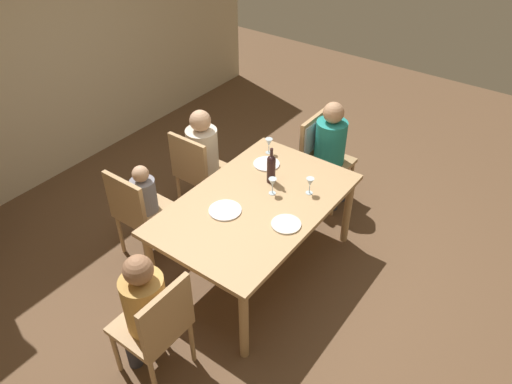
{
  "coord_description": "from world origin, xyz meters",
  "views": [
    {
      "loc": [
        -2.49,
        -1.83,
        3.22
      ],
      "look_at": [
        0.0,
        0.0,
        0.85
      ],
      "focal_mm": 34.19,
      "sensor_mm": 36.0,
      "label": 1
    }
  ],
  "objects_px": {
    "person_child_small": "(147,201)",
    "wine_bottle_tall_green": "(271,168)",
    "chair_far_right": "(198,169)",
    "person_man_bearded": "(143,306)",
    "chair_far_left": "(138,210)",
    "dinner_plate_host": "(266,164)",
    "chair_left_end": "(157,325)",
    "wine_glass_near_right": "(269,143)",
    "person_woman_host": "(332,147)",
    "wine_glass_centre": "(273,183)",
    "wine_glass_near_left": "(310,183)",
    "dinner_plate_guest_right": "(286,224)",
    "person_man_guest": "(205,154)",
    "dining_table": "(256,209)",
    "chair_right_end": "(319,148)",
    "dinner_plate_guest_left": "(225,210)"
  },
  "relations": [
    {
      "from": "chair_right_end",
      "to": "wine_glass_near_left",
      "type": "distance_m",
      "value": 1.0
    },
    {
      "from": "person_woman_host",
      "to": "wine_glass_centre",
      "type": "distance_m",
      "value": 1.08
    },
    {
      "from": "chair_left_end",
      "to": "wine_glass_near_right",
      "type": "distance_m",
      "value": 1.97
    },
    {
      "from": "person_child_small",
      "to": "wine_bottle_tall_green",
      "type": "height_order",
      "value": "wine_bottle_tall_green"
    },
    {
      "from": "dining_table",
      "to": "person_child_small",
      "type": "xyz_separation_m",
      "value": [
        -0.36,
        0.92,
        -0.11
      ]
    },
    {
      "from": "wine_glass_centre",
      "to": "wine_glass_near_right",
      "type": "height_order",
      "value": "same"
    },
    {
      "from": "person_man_bearded",
      "to": "dinner_plate_host",
      "type": "bearing_deg",
      "value": 7.14
    },
    {
      "from": "chair_left_end",
      "to": "person_child_small",
      "type": "distance_m",
      "value": 1.33
    },
    {
      "from": "wine_glass_centre",
      "to": "chair_left_end",
      "type": "bearing_deg",
      "value": -178.17
    },
    {
      "from": "chair_left_end",
      "to": "person_woman_host",
      "type": "bearing_deg",
      "value": 1.42
    },
    {
      "from": "person_man_bearded",
      "to": "person_child_small",
      "type": "distance_m",
      "value": 1.25
    },
    {
      "from": "person_man_guest",
      "to": "wine_glass_near_left",
      "type": "distance_m",
      "value": 1.22
    },
    {
      "from": "person_woman_host",
      "to": "chair_far_left",
      "type": "bearing_deg",
      "value": -28.95
    },
    {
      "from": "chair_right_end",
      "to": "dinner_plate_guest_left",
      "type": "distance_m",
      "value": 1.48
    },
    {
      "from": "person_woman_host",
      "to": "person_child_small",
      "type": "distance_m",
      "value": 1.86
    },
    {
      "from": "dining_table",
      "to": "person_man_bearded",
      "type": "height_order",
      "value": "person_man_bearded"
    },
    {
      "from": "dining_table",
      "to": "chair_right_end",
      "type": "relative_size",
      "value": 1.86
    },
    {
      "from": "chair_far_left",
      "to": "dinner_plate_host",
      "type": "height_order",
      "value": "chair_far_left"
    },
    {
      "from": "dining_table",
      "to": "chair_left_end",
      "type": "relative_size",
      "value": 1.86
    },
    {
      "from": "person_child_small",
      "to": "dinner_plate_guest_right",
      "type": "relative_size",
      "value": 4.02
    },
    {
      "from": "chair_far_left",
      "to": "person_man_bearded",
      "type": "distance_m",
      "value": 1.18
    },
    {
      "from": "chair_far_right",
      "to": "person_woman_host",
      "type": "relative_size",
      "value": 0.81
    },
    {
      "from": "chair_far_left",
      "to": "wine_glass_near_right",
      "type": "height_order",
      "value": "chair_far_left"
    },
    {
      "from": "dinner_plate_guest_left",
      "to": "dinner_plate_guest_right",
      "type": "xyz_separation_m",
      "value": [
        0.15,
        -0.48,
        0.0
      ]
    },
    {
      "from": "wine_glass_near_right",
      "to": "dining_table",
      "type": "bearing_deg",
      "value": -152.94
    },
    {
      "from": "person_man_bearded",
      "to": "dinner_plate_host",
      "type": "xyz_separation_m",
      "value": [
        1.72,
        0.22,
        0.12
      ]
    },
    {
      "from": "chair_far_right",
      "to": "dinner_plate_guest_right",
      "type": "distance_m",
      "value": 1.35
    },
    {
      "from": "chair_far_left",
      "to": "wine_glass_centre",
      "type": "distance_m",
      "value": 1.2
    },
    {
      "from": "wine_bottle_tall_green",
      "to": "wine_glass_near_right",
      "type": "height_order",
      "value": "wine_bottle_tall_green"
    },
    {
      "from": "chair_far_left",
      "to": "wine_bottle_tall_green",
      "type": "bearing_deg",
      "value": 42.15
    },
    {
      "from": "chair_left_end",
      "to": "dinner_plate_host",
      "type": "xyz_separation_m",
      "value": [
        1.72,
        0.33,
        0.22
      ]
    },
    {
      "from": "dining_table",
      "to": "wine_glass_centre",
      "type": "distance_m",
      "value": 0.26
    },
    {
      "from": "chair_far_right",
      "to": "person_man_bearded",
      "type": "bearing_deg",
      "value": -59.78
    },
    {
      "from": "wine_glass_centre",
      "to": "dinner_plate_host",
      "type": "relative_size",
      "value": 0.63
    },
    {
      "from": "chair_far_left",
      "to": "wine_glass_near_left",
      "type": "bearing_deg",
      "value": 34.5
    },
    {
      "from": "person_man_bearded",
      "to": "dinner_plate_host",
      "type": "relative_size",
      "value": 4.65
    },
    {
      "from": "person_child_small",
      "to": "dinner_plate_guest_left",
      "type": "xyz_separation_m",
      "value": [
        0.12,
        -0.79,
        0.2
      ]
    },
    {
      "from": "chair_far_right",
      "to": "person_man_bearded",
      "type": "relative_size",
      "value": 0.83
    },
    {
      "from": "wine_glass_centre",
      "to": "person_woman_host",
      "type": "bearing_deg",
      "value": 0.89
    },
    {
      "from": "chair_right_end",
      "to": "wine_glass_near_left",
      "type": "bearing_deg",
      "value": 25.09
    },
    {
      "from": "wine_glass_near_left",
      "to": "dinner_plate_guest_right",
      "type": "height_order",
      "value": "wine_glass_near_left"
    },
    {
      "from": "person_man_guest",
      "to": "person_man_bearded",
      "type": "bearing_deg",
      "value": -61.52
    },
    {
      "from": "person_man_bearded",
      "to": "person_child_small",
      "type": "xyz_separation_m",
      "value": [
        0.87,
        0.89,
        -0.08
      ]
    },
    {
      "from": "person_man_guest",
      "to": "dinner_plate_host",
      "type": "xyz_separation_m",
      "value": [
        0.08,
        -0.68,
        0.11
      ]
    },
    {
      "from": "chair_right_end",
      "to": "chair_far_right",
      "type": "xyz_separation_m",
      "value": [
        -0.94,
        0.79,
        -0.06
      ]
    },
    {
      "from": "chair_left_end",
      "to": "wine_glass_near_left",
      "type": "xyz_separation_m",
      "value": [
        1.59,
        -0.2,
        0.32
      ]
    },
    {
      "from": "wine_glass_centre",
      "to": "wine_glass_near_left",
      "type": "bearing_deg",
      "value": -52.91
    },
    {
      "from": "chair_left_end",
      "to": "wine_glass_near_right",
      "type": "relative_size",
      "value": 6.17
    },
    {
      "from": "person_man_bearded",
      "to": "person_man_guest",
      "type": "height_order",
      "value": "person_man_guest"
    },
    {
      "from": "chair_far_right",
      "to": "wine_glass_near_right",
      "type": "height_order",
      "value": "chair_far_right"
    }
  ]
}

